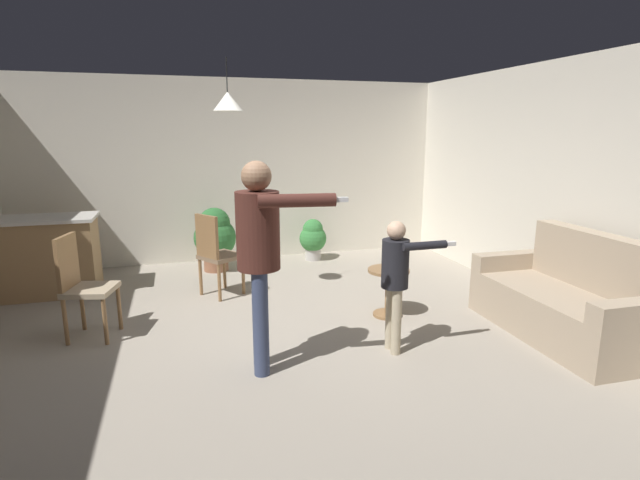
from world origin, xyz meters
TOP-DOWN VIEW (x-y plane):
  - ground at (0.00, 0.00)m, footprint 7.68×7.68m
  - wall_back at (0.00, 3.20)m, footprint 6.40×0.10m
  - wall_right at (3.20, 0.00)m, footprint 0.10×6.40m
  - couch_floral at (2.68, -0.68)m, footprint 0.89×1.82m
  - kitchen_counter at (-2.45, 2.07)m, footprint 1.26×0.66m
  - side_table_by_couch at (1.24, 0.26)m, footprint 0.44×0.44m
  - person_adult at (-0.25, -0.56)m, footprint 0.82×0.57m
  - person_child at (0.94, -0.54)m, footprint 0.62×0.35m
  - dining_chair_by_counter at (-1.77, 0.56)m, footprint 0.51×0.51m
  - dining_chair_near_wall at (-0.46, 1.43)m, footprint 0.58×0.58m
  - potted_plant_corner at (-0.39, 2.57)m, footprint 0.59×0.59m
  - potted_plant_by_wall at (1.10, 2.75)m, footprint 0.41×0.41m
  - spare_remote_on_table at (1.29, 0.31)m, footprint 0.06×0.13m
  - ceiling_light_pendant at (-0.28, 1.17)m, footprint 0.32×0.32m

SIDE VIEW (x-z plane):
  - ground at x=0.00m, z-range 0.00..0.00m
  - side_table_by_couch at x=1.24m, z-range 0.07..0.59m
  - couch_floral at x=2.68m, z-range -0.17..0.83m
  - potted_plant_by_wall at x=1.10m, z-range 0.03..0.67m
  - kitchen_counter at x=-2.45m, z-range 0.00..0.95m
  - potted_plant_corner at x=-0.39m, z-range 0.05..0.95m
  - spare_remote_on_table at x=1.29m, z-range 0.52..0.56m
  - dining_chair_by_counter at x=-1.77m, z-range 0.05..1.05m
  - dining_chair_near_wall at x=-0.46m, z-range 0.05..1.05m
  - person_child at x=0.94m, z-range 0.14..1.33m
  - person_adult at x=-0.25m, z-range 0.21..1.93m
  - wall_back at x=0.00m, z-range 0.00..2.70m
  - wall_right at x=3.20m, z-range 0.00..2.70m
  - ceiling_light_pendant at x=-0.28m, z-range 1.98..2.53m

